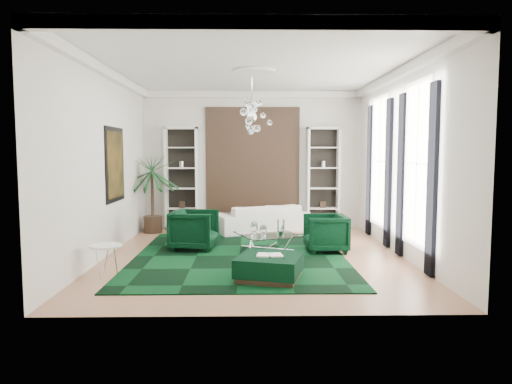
{
  "coord_description": "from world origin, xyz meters",
  "views": [
    {
      "loc": [
        -0.13,
        -9.23,
        2.11
      ],
      "look_at": [
        0.04,
        0.5,
        1.26
      ],
      "focal_mm": 32.0,
      "sensor_mm": 36.0,
      "label": 1
    }
  ],
  "objects_px": {
    "armchair_left": "(194,230)",
    "sofa": "(262,218)",
    "ottoman_front": "(270,267)",
    "palm": "(152,183)",
    "side_table": "(106,261)",
    "coffee_table": "(267,243)",
    "ottoman_side": "(200,227)",
    "armchair_right": "(326,233)"
  },
  "relations": [
    {
      "from": "side_table",
      "to": "palm",
      "type": "bearing_deg",
      "value": 91.18
    },
    {
      "from": "sofa",
      "to": "armchair_left",
      "type": "relative_size",
      "value": 2.61
    },
    {
      "from": "coffee_table",
      "to": "ottoman_side",
      "type": "height_order",
      "value": "coffee_table"
    },
    {
      "from": "armchair_left",
      "to": "coffee_table",
      "type": "relative_size",
      "value": 0.84
    },
    {
      "from": "armchair_right",
      "to": "coffee_table",
      "type": "bearing_deg",
      "value": -92.15
    },
    {
      "from": "side_table",
      "to": "armchair_left",
      "type": "bearing_deg",
      "value": 59.46
    },
    {
      "from": "sofa",
      "to": "side_table",
      "type": "distance_m",
      "value": 5.15
    },
    {
      "from": "ottoman_front",
      "to": "side_table",
      "type": "xyz_separation_m",
      "value": [
        -2.78,
        0.26,
        0.06
      ]
    },
    {
      "from": "coffee_table",
      "to": "palm",
      "type": "bearing_deg",
      "value": 141.07
    },
    {
      "from": "armchair_right",
      "to": "armchair_left",
      "type": "bearing_deg",
      "value": -96.81
    },
    {
      "from": "palm",
      "to": "ottoman_front",
      "type": "bearing_deg",
      "value": -57.43
    },
    {
      "from": "side_table",
      "to": "coffee_table",
      "type": "bearing_deg",
      "value": 33.5
    },
    {
      "from": "ottoman_front",
      "to": "palm",
      "type": "height_order",
      "value": "palm"
    },
    {
      "from": "armchair_left",
      "to": "coffee_table",
      "type": "bearing_deg",
      "value": -90.95
    },
    {
      "from": "armchair_left",
      "to": "armchair_right",
      "type": "height_order",
      "value": "armchair_left"
    },
    {
      "from": "coffee_table",
      "to": "ottoman_front",
      "type": "distance_m",
      "value": 2.13
    },
    {
      "from": "armchair_right",
      "to": "coffee_table",
      "type": "xyz_separation_m",
      "value": [
        -1.24,
        0.02,
        -0.2
      ]
    },
    {
      "from": "armchair_left",
      "to": "palm",
      "type": "height_order",
      "value": "palm"
    },
    {
      "from": "ottoman_side",
      "to": "sofa",
      "type": "bearing_deg",
      "value": 12.13
    },
    {
      "from": "ottoman_front",
      "to": "side_table",
      "type": "height_order",
      "value": "side_table"
    },
    {
      "from": "coffee_table",
      "to": "palm",
      "type": "xyz_separation_m",
      "value": [
        -2.92,
        2.36,
        1.13
      ]
    },
    {
      "from": "palm",
      "to": "coffee_table",
      "type": "bearing_deg",
      "value": -38.93
    },
    {
      "from": "armchair_right",
      "to": "ottoman_side",
      "type": "xyz_separation_m",
      "value": [
        -2.9,
        2.12,
        -0.22
      ]
    },
    {
      "from": "side_table",
      "to": "ottoman_front",
      "type": "bearing_deg",
      "value": -5.27
    },
    {
      "from": "armchair_right",
      "to": "ottoman_front",
      "type": "relative_size",
      "value": 0.87
    },
    {
      "from": "sofa",
      "to": "coffee_table",
      "type": "relative_size",
      "value": 2.2
    },
    {
      "from": "ottoman_front",
      "to": "ottoman_side",
      "type": "bearing_deg",
      "value": 110.76
    },
    {
      "from": "ottoman_front",
      "to": "palm",
      "type": "bearing_deg",
      "value": 122.57
    },
    {
      "from": "sofa",
      "to": "side_table",
      "type": "height_order",
      "value": "sofa"
    },
    {
      "from": "coffee_table",
      "to": "side_table",
      "type": "distance_m",
      "value": 3.4
    },
    {
      "from": "ottoman_front",
      "to": "palm",
      "type": "relative_size",
      "value": 0.38
    },
    {
      "from": "coffee_table",
      "to": "ottoman_side",
      "type": "xyz_separation_m",
      "value": [
        -1.66,
        2.11,
        -0.01
      ]
    },
    {
      "from": "coffee_table",
      "to": "ottoman_side",
      "type": "bearing_deg",
      "value": 128.21
    },
    {
      "from": "ottoman_side",
      "to": "palm",
      "type": "relative_size",
      "value": 0.31
    },
    {
      "from": "armchair_right",
      "to": "ottoman_front",
      "type": "bearing_deg",
      "value": -32.88
    },
    {
      "from": "ottoman_side",
      "to": "palm",
      "type": "distance_m",
      "value": 1.72
    },
    {
      "from": "coffee_table",
      "to": "sofa",
      "type": "bearing_deg",
      "value": 91.13
    },
    {
      "from": "ottoman_front",
      "to": "side_table",
      "type": "relative_size",
      "value": 1.86
    },
    {
      "from": "ottoman_front",
      "to": "side_table",
      "type": "bearing_deg",
      "value": 174.73
    },
    {
      "from": "palm",
      "to": "armchair_left",
      "type": "bearing_deg",
      "value": -57.54
    },
    {
      "from": "armchair_left",
      "to": "sofa",
      "type": "bearing_deg",
      "value": -26.74
    },
    {
      "from": "side_table",
      "to": "sofa",
      "type": "bearing_deg",
      "value": 57.24
    }
  ]
}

